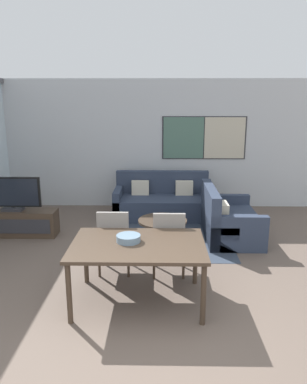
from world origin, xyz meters
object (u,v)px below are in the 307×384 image
object	(u,v)px
dining_table	(138,249)
coffee_table	(163,225)
tv_console	(14,223)
dining_chair_centre	(169,240)
television	(12,194)
dining_chair_left	(114,238)
sofa_main	(162,202)
fruit_bowl	(128,238)
sofa_side	(226,222)

from	to	relation	value
dining_table	coffee_table	bearing A→B (deg)	81.64
tv_console	dining_chair_centre	world-z (taller)	dining_chair_centre
television	dining_chair_left	world-z (taller)	television
television	sofa_main	distance (m)	2.95
sofa_main	coffee_table	size ratio (longest dim) A/B	2.32
tv_console	coffee_table	size ratio (longest dim) A/B	1.80
tv_console	fruit_bowl	distance (m)	3.16
sofa_side	dining_chair_left	bearing A→B (deg)	128.79
sofa_side	dining_chair_centre	bearing A→B (deg)	144.93
sofa_main	sofa_side	size ratio (longest dim) A/B	1.33
sofa_main	sofa_side	world-z (taller)	same
sofa_side	dining_chair_left	xyz separation A→B (m)	(-1.80, -1.44, 0.24)
sofa_side	dining_chair_centre	world-z (taller)	dining_chair_centre
sofa_main	coffee_table	world-z (taller)	sofa_main
television	fruit_bowl	world-z (taller)	television
coffee_table	sofa_side	bearing A→B (deg)	7.56
television	sofa_main	bearing A→B (deg)	24.40
television	dining_chair_centre	size ratio (longest dim) A/B	1.09
coffee_table	fruit_bowl	distance (m)	2.10
sofa_side	dining_table	size ratio (longest dim) A/B	0.94
sofa_main	dining_chair_centre	size ratio (longest dim) A/B	2.09
dining_chair_centre	fruit_bowl	xyz separation A→B (m)	(-0.49, -0.65, 0.27)
coffee_table	fruit_bowl	world-z (taller)	fruit_bowl
sofa_main	dining_chair_left	world-z (taller)	dining_chair_left
tv_console	sofa_main	size ratio (longest dim) A/B	0.78
dining_chair_left	sofa_side	bearing A→B (deg)	38.79
dining_chair_centre	television	bearing A→B (deg)	150.99
dining_table	dining_chair_left	distance (m)	0.85
dining_chair_left	dining_chair_centre	xyz separation A→B (m)	(0.75, -0.05, 0.00)
tv_console	sofa_side	distance (m)	3.77
sofa_side	dining_chair_centre	xyz separation A→B (m)	(-1.05, -1.49, 0.24)
fruit_bowl	dining_chair_left	bearing A→B (deg)	110.48
tv_console	sofa_main	bearing A→B (deg)	24.42
dining_table	sofa_side	bearing A→B (deg)	57.04
sofa_main	sofa_side	distance (m)	1.66
sofa_main	dining_chair_left	xyz separation A→B (m)	(-0.68, -2.67, 0.24)
tv_console	sofa_side	xyz separation A→B (m)	(3.77, -0.02, 0.05)
sofa_main	dining_table	world-z (taller)	sofa_main
sofa_side	coffee_table	xyz separation A→B (m)	(-1.12, -0.15, -0.01)
dining_table	fruit_bowl	distance (m)	0.17
sofa_side	fruit_bowl	size ratio (longest dim) A/B	5.10
fruit_bowl	tv_console	bearing A→B (deg)	135.97
coffee_table	fruit_bowl	size ratio (longest dim) A/B	2.92
television	dining_table	world-z (taller)	television
dining_table	dining_chair_centre	xyz separation A→B (m)	(0.38, 0.70, -0.16)
tv_console	dining_chair_centre	distance (m)	3.13
coffee_table	dining_table	bearing A→B (deg)	-98.36
television	coffee_table	distance (m)	2.70
dining_table	dining_chair_left	world-z (taller)	dining_chair_left
coffee_table	dining_table	xyz separation A→B (m)	(-0.30, -2.04, 0.41)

